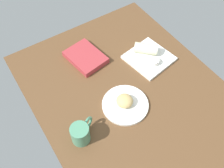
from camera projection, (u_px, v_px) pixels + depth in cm
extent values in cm
cube|color=brown|center=(126.00, 91.00, 129.94)|extent=(110.00, 90.00, 4.00)
cylinder|color=white|center=(125.00, 105.00, 122.06)|extent=(22.37, 22.37, 1.40)
ellipsoid|color=tan|center=(125.00, 101.00, 119.77)|extent=(11.22, 11.22, 4.65)
cube|color=white|center=(149.00, 58.00, 139.54)|extent=(25.28, 25.28, 1.60)
cylinder|color=silver|center=(154.00, 62.00, 135.22)|extent=(5.15, 5.15, 2.64)
cylinder|color=#BD5132|center=(155.00, 60.00, 134.39)|extent=(4.23, 4.23, 0.40)
cylinder|color=beige|center=(146.00, 49.00, 138.68)|extent=(12.92, 12.88, 5.68)
cube|color=#A53338|center=(86.00, 57.00, 138.90)|extent=(23.51, 19.14, 3.12)
cylinder|color=#4C8C6B|center=(80.00, 134.00, 108.63)|extent=(8.19, 8.19, 9.66)
cylinder|color=olive|center=(79.00, 130.00, 105.20)|extent=(6.72, 6.72, 0.40)
torus|color=#4C8C6B|center=(87.00, 124.00, 111.55)|extent=(4.31, 6.76, 7.00)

